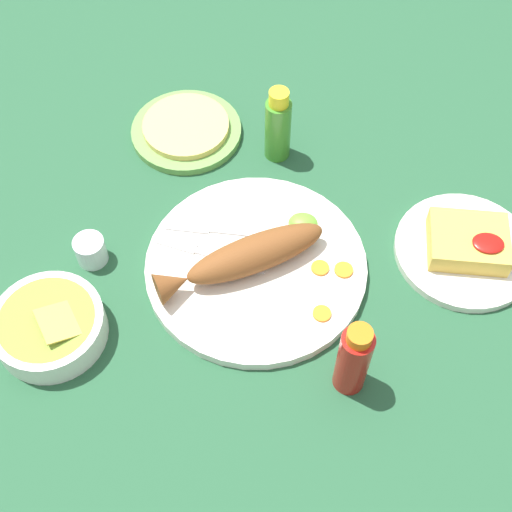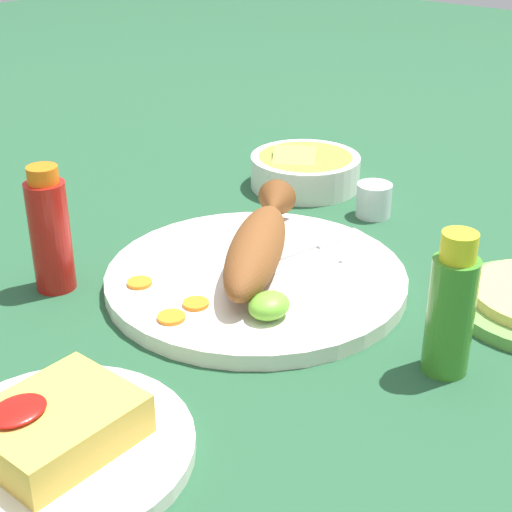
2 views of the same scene
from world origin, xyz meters
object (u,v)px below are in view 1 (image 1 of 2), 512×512
object	(u,v)px
fork_near	(201,251)
side_plate_fries	(464,251)
fork_far	(215,230)
salt_cup	(91,251)
hot_sauce_bottle_green	(278,126)
main_plate	(256,266)
hot_sauce_bottle_red	(353,359)
guacamole_bowl	(49,326)
tortilla_plate	(186,131)
fried_fish	(244,258)

from	to	relation	value
fork_near	side_plate_fries	world-z (taller)	fork_near
fork_far	salt_cup	bearing A→B (deg)	19.75
fork_far	hot_sauce_bottle_green	distance (m)	0.21
main_plate	side_plate_fries	distance (m)	0.33
main_plate	salt_cup	world-z (taller)	salt_cup
fork_near	fork_far	size ratio (longest dim) A/B	0.99
salt_cup	side_plate_fries	world-z (taller)	salt_cup
hot_sauce_bottle_green	salt_cup	world-z (taller)	hot_sauce_bottle_green
side_plate_fries	hot_sauce_bottle_red	bearing A→B (deg)	-126.58
main_plate	fork_near	xyz separation A→B (m)	(-0.09, 0.01, 0.01)
salt_cup	main_plate	bearing A→B (deg)	1.20
hot_sauce_bottle_red	guacamole_bowl	distance (m)	0.44
main_plate	tortilla_plate	xyz separation A→B (m)	(-0.15, 0.27, -0.00)
side_plate_fries	guacamole_bowl	bearing A→B (deg)	-161.27
hot_sauce_bottle_green	fork_near	bearing A→B (deg)	-113.13
fork_near	salt_cup	world-z (taller)	salt_cup
hot_sauce_bottle_red	tortilla_plate	distance (m)	0.54
salt_cup	side_plate_fries	distance (m)	0.59
fork_far	tortilla_plate	distance (m)	0.23
fork_near	fork_far	xyz separation A→B (m)	(0.02, 0.04, 0.00)
fork_far	side_plate_fries	size ratio (longest dim) A/B	0.85
fork_near	fried_fish	bearing A→B (deg)	176.53
main_plate	hot_sauce_bottle_green	world-z (taller)	hot_sauce_bottle_green
hot_sauce_bottle_red	tortilla_plate	xyz separation A→B (m)	(-0.30, 0.45, -0.06)
main_plate	side_plate_fries	xyz separation A→B (m)	(0.32, 0.06, -0.00)
main_plate	side_plate_fries	size ratio (longest dim) A/B	1.56
main_plate	salt_cup	size ratio (longest dim) A/B	7.11
side_plate_fries	tortilla_plate	xyz separation A→B (m)	(-0.48, 0.21, 0.00)
fork_near	guacamole_bowl	distance (m)	0.25
main_plate	hot_sauce_bottle_green	distance (m)	0.25
main_plate	fried_fish	world-z (taller)	fried_fish
fried_fish	hot_sauce_bottle_green	xyz separation A→B (m)	(0.03, 0.25, 0.02)
fried_fish	tortilla_plate	xyz separation A→B (m)	(-0.14, 0.28, -0.04)
fork_near	fork_far	distance (m)	0.05
fried_fish	tortilla_plate	size ratio (longest dim) A/B	1.34
hot_sauce_bottle_green	hot_sauce_bottle_red	bearing A→B (deg)	-71.91
fork_far	guacamole_bowl	distance (m)	0.29
salt_cup	hot_sauce_bottle_red	bearing A→B (deg)	-22.43
guacamole_bowl	tortilla_plate	bearing A→B (deg)	72.27
guacamole_bowl	tortilla_plate	size ratio (longest dim) A/B	0.83
hot_sauce_bottle_red	guacamole_bowl	xyz separation A→B (m)	(-0.43, 0.03, -0.04)
hot_sauce_bottle_red	tortilla_plate	size ratio (longest dim) A/B	0.75
salt_cup	side_plate_fries	size ratio (longest dim) A/B	0.22
main_plate	fork_far	xyz separation A→B (m)	(-0.07, 0.06, 0.01)
fork_far	guacamole_bowl	world-z (taller)	guacamole_bowl
salt_cup	tortilla_plate	bearing A→B (deg)	69.29
main_plate	hot_sauce_bottle_red	distance (m)	0.24
main_plate	hot_sauce_bottle_red	xyz separation A→B (m)	(0.15, -0.17, 0.06)
hot_sauce_bottle_green	salt_cup	bearing A→B (deg)	-137.21
fork_far	hot_sauce_bottle_green	xyz separation A→B (m)	(0.08, 0.19, 0.05)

